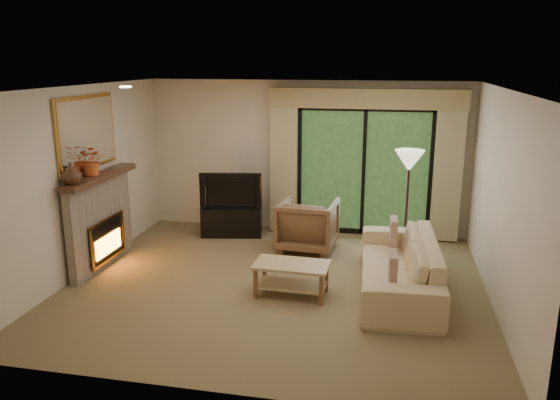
% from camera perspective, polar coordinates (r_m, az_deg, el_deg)
% --- Properties ---
extents(floor, '(5.50, 5.50, 0.00)m').
position_cam_1_polar(floor, '(7.43, -0.47, -8.82)').
color(floor, olive).
rests_on(floor, ground).
extents(ceiling, '(5.50, 5.50, 0.00)m').
position_cam_1_polar(ceiling, '(6.82, -0.52, 11.65)').
color(ceiling, white).
rests_on(ceiling, ground).
extents(wall_back, '(5.00, 0.00, 5.00)m').
position_cam_1_polar(wall_back, '(9.42, 2.70, 4.49)').
color(wall_back, beige).
rests_on(wall_back, ground).
extents(wall_front, '(5.00, 0.00, 5.00)m').
position_cam_1_polar(wall_front, '(4.70, -6.92, -6.09)').
color(wall_front, beige).
rests_on(wall_front, ground).
extents(wall_left, '(0.00, 5.00, 5.00)m').
position_cam_1_polar(wall_left, '(8.04, -20.05, 1.85)').
color(wall_left, beige).
rests_on(wall_left, ground).
extents(wall_right, '(0.00, 5.00, 5.00)m').
position_cam_1_polar(wall_right, '(6.99, 22.13, -0.17)').
color(wall_right, beige).
rests_on(wall_right, ground).
extents(fireplace, '(0.24, 1.70, 1.37)m').
position_cam_1_polar(fireplace, '(8.29, -18.26, -2.02)').
color(fireplace, gray).
rests_on(fireplace, floor).
extents(mirror, '(0.07, 1.45, 1.02)m').
position_cam_1_polar(mirror, '(8.08, -19.51, 6.65)').
color(mirror, '#B47F37').
rests_on(mirror, wall_left).
extents(sliding_door, '(2.26, 0.10, 2.16)m').
position_cam_1_polar(sliding_door, '(9.31, 8.74, 2.96)').
color(sliding_door, black).
rests_on(sliding_door, floor).
extents(curtain_left, '(0.45, 0.18, 2.35)m').
position_cam_1_polar(curtain_left, '(9.34, 0.42, 3.80)').
color(curtain_left, tan).
rests_on(curtain_left, floor).
extents(curtain_right, '(0.45, 0.18, 2.35)m').
position_cam_1_polar(curtain_right, '(9.22, 17.14, 3.00)').
color(curtain_right, tan).
rests_on(curtain_right, floor).
extents(cornice, '(3.20, 0.24, 0.32)m').
position_cam_1_polar(cornice, '(9.05, 9.01, 10.43)').
color(cornice, '#9D8657').
rests_on(cornice, wall_back).
extents(media_console, '(1.08, 0.64, 0.51)m').
position_cam_1_polar(media_console, '(9.40, -5.04, -2.14)').
color(media_console, black).
rests_on(media_console, floor).
extents(tv, '(1.05, 0.32, 0.60)m').
position_cam_1_polar(tv, '(9.25, -5.12, 1.15)').
color(tv, black).
rests_on(tv, media_console).
extents(armchair, '(0.93, 0.96, 0.82)m').
position_cam_1_polar(armchair, '(8.62, 2.91, -2.59)').
color(armchair, brown).
rests_on(armchair, floor).
extents(sofa, '(1.07, 2.47, 0.71)m').
position_cam_1_polar(sofa, '(7.29, 12.31, -6.62)').
color(sofa, tan).
rests_on(sofa, floor).
extents(pillow_near, '(0.11, 0.35, 0.35)m').
position_cam_1_polar(pillow_near, '(6.55, 11.73, -6.91)').
color(pillow_near, brown).
rests_on(pillow_near, sofa).
extents(pillow_far, '(0.11, 0.37, 0.37)m').
position_cam_1_polar(pillow_far, '(7.87, 11.77, -3.19)').
color(pillow_far, brown).
rests_on(pillow_far, sofa).
extents(coffee_table, '(0.97, 0.56, 0.43)m').
position_cam_1_polar(coffee_table, '(7.05, 1.23, -8.27)').
color(coffee_table, tan).
rests_on(coffee_table, floor).
extents(floor_lamp, '(0.53, 0.53, 1.64)m').
position_cam_1_polar(floor_lamp, '(8.45, 13.10, -0.39)').
color(floor_lamp, beige).
rests_on(floor_lamp, floor).
extents(vase, '(0.32, 0.32, 0.28)m').
position_cam_1_polar(vase, '(7.55, -21.03, 2.61)').
color(vase, '#442A1C').
rests_on(vase, fireplace).
extents(branches, '(0.45, 0.42, 0.43)m').
position_cam_1_polar(branches, '(7.98, -19.05, 3.93)').
color(branches, '#D05B2B').
rests_on(branches, fireplace).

